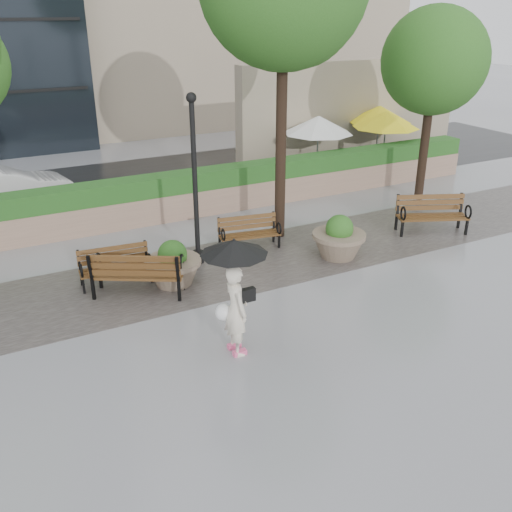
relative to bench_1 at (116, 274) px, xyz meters
name	(u,v)px	position (x,y,z in m)	size (l,w,h in m)	color
ground	(257,331)	(1.90, -3.33, -0.25)	(100.00, 100.00, 0.00)	gray
cobble_strip	(199,273)	(1.90, -0.33, -0.25)	(28.00, 3.20, 0.01)	#383330
hedge_wall	(146,200)	(1.90, 3.67, 0.41)	(24.00, 0.80, 1.35)	#A38169
cafe_wall	(352,113)	(11.40, 6.67, 1.75)	(10.00, 0.60, 4.00)	tan
cafe_hedge	(374,165)	(10.90, 4.47, 0.20)	(8.00, 0.50, 0.90)	#28511B
asphalt_street	(113,187)	(1.90, 7.67, -0.25)	(40.00, 7.00, 0.00)	black
bench_1	(116,274)	(0.00, 0.00, 0.00)	(1.65, 0.78, 0.86)	brown
bench_2	(139,282)	(0.30, -0.76, 0.06)	(2.09, 1.65, 1.06)	brown
bench_3	(249,239)	(3.66, 0.46, 0.00)	(1.66, 0.89, 0.85)	brown
bench_4	(431,222)	(8.72, -0.87, 0.05)	(2.06, 1.46, 1.04)	brown
planter_left	(173,268)	(1.16, -0.63, 0.17)	(1.28, 1.28, 1.08)	#7F6B56
planter_right	(339,241)	(5.40, -1.09, 0.19)	(1.34, 1.34, 1.13)	#7F6B56
lamppost	(195,192)	(2.12, 0.25, 1.57)	(0.28, 0.28, 4.13)	black
tree_2	(436,65)	(10.71, 1.71, 3.98)	(3.34, 3.22, 5.97)	black
patio_umb_white	(318,125)	(8.80, 5.13, 1.74)	(2.50, 2.50, 2.30)	black
patio_umb_yellow_a	(386,120)	(11.63, 4.85, 1.74)	(2.50, 2.50, 2.30)	black
patio_umb_yellow_b	(379,114)	(12.16, 5.92, 1.74)	(2.50, 2.50, 2.30)	black
car_right	(3,190)	(-1.70, 6.63, 0.43)	(1.45, 4.15, 1.37)	silver
pedestrian	(235,286)	(1.23, -3.77, 1.09)	(1.20, 1.20, 2.20)	#EDE0C7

